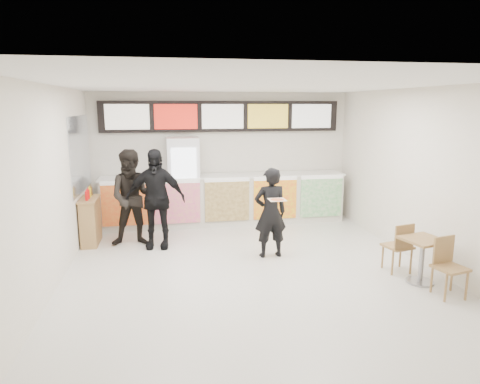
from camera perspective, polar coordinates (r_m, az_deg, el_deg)
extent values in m
plane|color=beige|center=(7.12, 1.51, -10.76)|extent=(7.00, 7.00, 0.00)
plane|color=white|center=(6.60, 1.65, 14.11)|extent=(7.00, 7.00, 0.00)
plane|color=silver|center=(10.12, -2.38, 4.67)|extent=(6.00, 0.00, 6.00)
plane|color=silver|center=(6.78, -24.11, 0.31)|extent=(0.00, 7.00, 7.00)
plane|color=silver|center=(7.86, 23.54, 1.77)|extent=(0.00, 7.00, 7.00)
cube|color=silver|center=(9.89, -2.03, -1.08)|extent=(5.50, 0.70, 1.10)
cube|color=silver|center=(9.78, -2.05, 2.18)|extent=(5.56, 0.76, 0.04)
cube|color=#E8471B|center=(9.46, -15.03, -1.71)|extent=(0.99, 0.02, 0.90)
cube|color=#D8308B|center=(9.42, -8.36, -1.48)|extent=(0.99, 0.02, 0.90)
cube|color=brown|center=(9.51, -1.72, -1.24)|extent=(0.99, 0.02, 0.90)
cube|color=yellow|center=(9.72, 4.71, -0.99)|extent=(0.99, 0.02, 0.90)
cube|color=green|center=(10.05, 10.79, -0.75)|extent=(0.99, 0.02, 0.90)
cube|color=black|center=(9.97, -2.37, 10.04)|extent=(5.50, 0.12, 0.70)
cube|color=white|center=(9.85, -14.81, 9.66)|extent=(0.95, 0.02, 0.55)
cube|color=red|center=(9.82, -8.55, 9.90)|extent=(0.95, 0.02, 0.55)
cube|color=white|center=(9.90, -2.31, 10.03)|extent=(0.95, 0.02, 0.55)
cube|color=gold|center=(10.10, 3.75, 10.04)|extent=(0.95, 0.02, 0.55)
cube|color=white|center=(10.40, 9.52, 9.95)|extent=(0.95, 0.02, 0.55)
cube|color=white|center=(9.74, -7.52, 1.34)|extent=(0.70, 0.65, 2.00)
cube|color=white|center=(9.39, -7.44, 1.28)|extent=(0.54, 0.02, 1.50)
cylinder|color=#188825|center=(9.55, -8.62, -2.27)|extent=(0.07, 0.07, 0.22)
cylinder|color=orange|center=(9.55, -7.78, -2.24)|extent=(0.07, 0.07, 0.22)
cylinder|color=#B32811|center=(9.56, -6.94, -2.21)|extent=(0.07, 0.07, 0.22)
cylinder|color=#1765AF|center=(9.57, -6.10, -2.18)|extent=(0.07, 0.07, 0.22)
cylinder|color=orange|center=(9.47, -8.69, -0.03)|extent=(0.07, 0.07, 0.22)
cylinder|color=#B32811|center=(9.47, -7.84, 0.00)|extent=(0.07, 0.07, 0.22)
cylinder|color=#1765AF|center=(9.48, -6.99, 0.03)|extent=(0.07, 0.07, 0.22)
cylinder|color=#188825|center=(9.49, -6.15, 0.05)|extent=(0.07, 0.07, 0.22)
cylinder|color=#B32811|center=(9.40, -8.76, 2.24)|extent=(0.07, 0.07, 0.22)
cylinder|color=#1765AF|center=(9.40, -7.90, 2.27)|extent=(0.07, 0.07, 0.22)
cylinder|color=#188825|center=(9.41, -7.05, 2.29)|extent=(0.07, 0.07, 0.22)
cylinder|color=orange|center=(9.42, -6.20, 2.32)|extent=(0.07, 0.07, 0.22)
cylinder|color=#1765AF|center=(9.35, -8.83, 4.54)|extent=(0.07, 0.07, 0.22)
cylinder|color=#188825|center=(9.35, -7.97, 4.56)|extent=(0.07, 0.07, 0.22)
cylinder|color=orange|center=(9.36, -7.11, 4.59)|extent=(0.07, 0.07, 0.22)
cylinder|color=#B32811|center=(9.37, -6.25, 4.62)|extent=(0.07, 0.07, 0.22)
cube|color=#B2B7BF|center=(9.12, -20.50, 4.79)|extent=(0.01, 2.00, 1.50)
imported|color=black|center=(7.66, 4.07, -2.77)|extent=(0.62, 0.43, 1.63)
imported|color=black|center=(8.52, -14.05, -0.77)|extent=(0.92, 0.73, 1.88)
imported|color=black|center=(8.27, -11.22, -0.90)|extent=(1.18, 0.63, 1.91)
cube|color=beige|center=(7.16, 4.98, -1.04)|extent=(0.28, 0.28, 0.01)
cone|color=#CC7233|center=(7.16, 4.98, -0.96)|extent=(0.36, 0.36, 0.02)
cube|color=#9E7248|center=(7.10, 23.26, -5.87)|extent=(0.68, 0.68, 0.04)
cylinder|color=gray|center=(7.21, 23.04, -8.54)|extent=(0.08, 0.08, 0.68)
cylinder|color=gray|center=(7.32, 22.84, -10.96)|extent=(0.42, 0.42, 0.03)
cube|color=#9E7248|center=(6.85, 26.23, -9.09)|extent=(0.48, 0.48, 0.04)
cube|color=#9E7248|center=(6.92, 25.51, -6.91)|extent=(0.38, 0.11, 0.40)
cube|color=#9E7248|center=(7.53, 20.25, -6.80)|extent=(0.48, 0.48, 0.04)
cube|color=#9E7248|center=(7.32, 21.07, -5.59)|extent=(0.38, 0.11, 0.40)
cube|color=#9E7248|center=(8.94, -19.30, -3.79)|extent=(0.29, 0.78, 0.88)
cube|color=#9E7248|center=(8.84, -19.49, -0.91)|extent=(0.33, 0.82, 0.04)
cylinder|color=red|center=(8.61, -19.77, -0.51)|extent=(0.06, 0.06, 0.18)
cylinder|color=red|center=(8.77, -19.59, -0.29)|extent=(0.06, 0.06, 0.18)
cylinder|color=yellow|center=(8.93, -19.42, -0.07)|extent=(0.06, 0.06, 0.18)
cylinder|color=brown|center=(9.08, -19.26, 0.12)|extent=(0.06, 0.06, 0.18)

